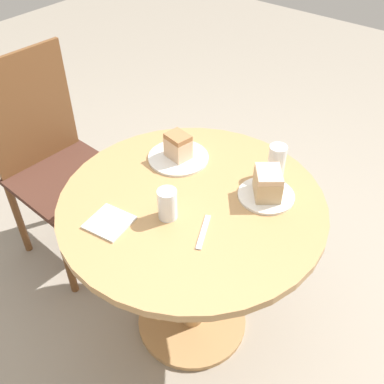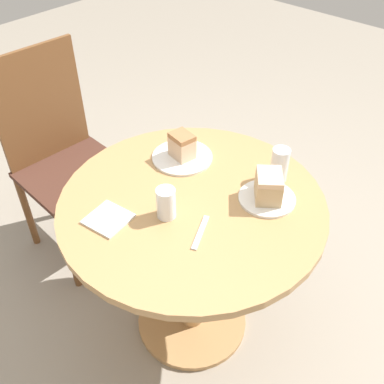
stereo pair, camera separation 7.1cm
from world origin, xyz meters
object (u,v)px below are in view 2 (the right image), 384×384
(chair, at_px, (64,156))
(plate_far, at_px, (182,157))
(glass_water, at_px, (279,166))
(plate_near, at_px, (267,198))
(glass_lemonade, at_px, (166,205))
(cake_slice_near, at_px, (269,186))
(cake_slice_far, at_px, (182,146))

(chair, xyz_separation_m, plate_far, (0.16, -0.63, 0.22))
(glass_water, bearing_deg, plate_near, -162.90)
(plate_near, bearing_deg, glass_lemonade, 145.16)
(chair, relative_size, glass_water, 7.87)
(cake_slice_near, relative_size, cake_slice_far, 1.38)
(cake_slice_far, distance_m, glass_water, 0.38)
(glass_lemonade, bearing_deg, cake_slice_far, 33.77)
(chair, relative_size, cake_slice_far, 9.88)
(cake_slice_near, distance_m, glass_lemonade, 0.36)
(glass_lemonade, bearing_deg, cake_slice_near, -34.84)
(cake_slice_far, height_order, glass_lemonade, glass_lemonade)
(plate_near, bearing_deg, glass_water, 17.10)
(plate_near, distance_m, cake_slice_near, 0.06)
(chair, bearing_deg, plate_near, -77.04)
(plate_far, relative_size, cake_slice_near, 1.67)
(cake_slice_near, xyz_separation_m, glass_lemonade, (-0.29, 0.20, -0.01))
(plate_near, height_order, glass_water, glass_water)
(cake_slice_far, bearing_deg, glass_lemonade, -146.23)
(cake_slice_near, bearing_deg, chair, 99.82)
(plate_far, distance_m, cake_slice_far, 0.05)
(glass_lemonade, bearing_deg, glass_water, -21.74)
(plate_far, bearing_deg, glass_lemonade, -146.23)
(plate_near, relative_size, glass_lemonade, 1.80)
(cake_slice_far, bearing_deg, plate_near, -86.96)
(plate_far, height_order, cake_slice_far, cake_slice_far)
(plate_far, distance_m, cake_slice_near, 0.39)
(glass_lemonade, xyz_separation_m, glass_water, (0.42, -0.17, 0.01))
(chair, distance_m, cake_slice_near, 1.07)
(plate_near, relative_size, cake_slice_far, 1.95)
(plate_near, height_order, cake_slice_far, cake_slice_far)
(cake_slice_near, height_order, cake_slice_far, same)
(plate_near, relative_size, glass_water, 1.55)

